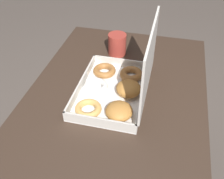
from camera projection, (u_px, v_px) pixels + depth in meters
name	position (u px, v px, depth m)	size (l,w,h in m)	color
dining_table	(113.00, 121.00, 1.15)	(1.25, 0.77, 0.74)	#38281E
donut_box	(120.00, 86.00, 1.09)	(0.41, 0.29, 0.32)	white
coffee_mug	(117.00, 44.00, 1.35)	(0.09, 0.09, 0.11)	#A3382D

